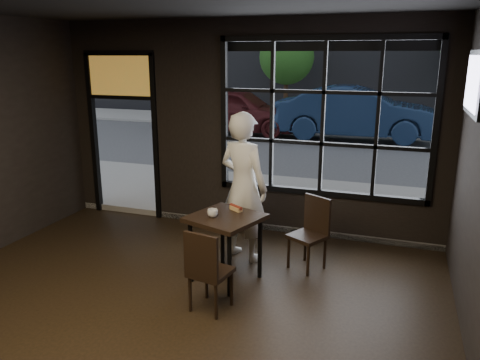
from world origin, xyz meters
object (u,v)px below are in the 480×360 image
at_px(chair_near, 211,269).
at_px(cafe_table, 226,248).
at_px(man, 244,187).
at_px(navy_car, 357,113).

bearing_deg(chair_near, cafe_table, -72.69).
bearing_deg(chair_near, man, -76.11).
height_order(cafe_table, navy_car, navy_car).
xyz_separation_m(man, navy_car, (0.58, 9.31, -0.08)).
height_order(cafe_table, man, man).
bearing_deg(navy_car, cafe_table, 175.23).
xyz_separation_m(cafe_table, chair_near, (0.09, -0.69, 0.05)).
bearing_deg(cafe_table, man, 109.26).
bearing_deg(navy_car, man, 174.93).
distance_m(cafe_table, chair_near, 0.70).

